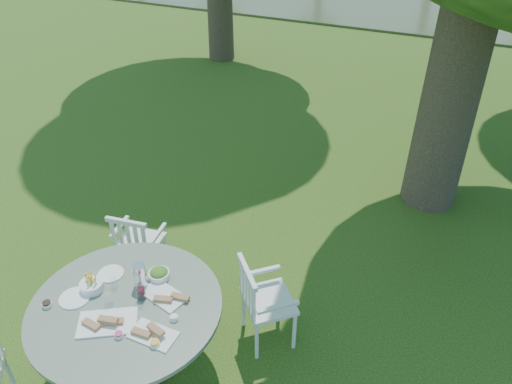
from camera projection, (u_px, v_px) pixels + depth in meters
ground at (249, 266)px, 5.43m from camera, size 140.00×140.00×0.00m
table at (128, 317)px, 4.00m from camera, size 1.53×1.53×0.78m
chair_ne at (259, 298)px, 4.33m from camera, size 0.61×0.62×0.89m
chair_nw at (136, 242)px, 5.00m from camera, size 0.47×0.45×0.84m
tableware at (126, 293)px, 3.98m from camera, size 1.14×0.89×0.22m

